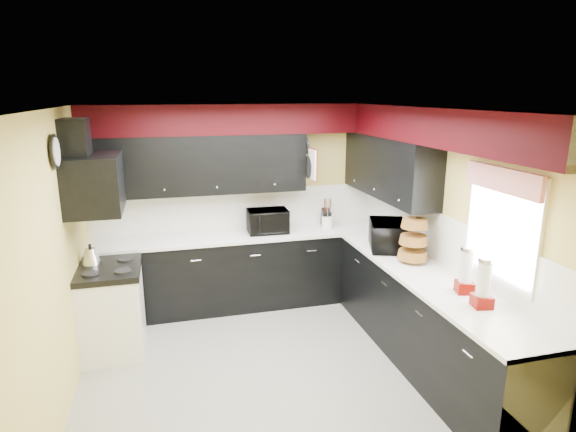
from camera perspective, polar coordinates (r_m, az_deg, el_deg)
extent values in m
plane|color=gray|center=(4.99, -2.15, -17.38)|extent=(3.60, 3.60, 0.00)
cube|color=#E0C666|center=(6.17, -5.95, 1.42)|extent=(3.60, 0.06, 2.50)
cube|color=#E0C666|center=(5.14, 17.69, -1.85)|extent=(0.06, 3.60, 2.50)
cube|color=#E0C666|center=(4.46, -25.61, -5.08)|extent=(0.06, 3.60, 2.50)
cube|color=white|center=(4.25, -2.47, 12.66)|extent=(3.60, 3.60, 0.06)
cube|color=black|center=(6.12, -5.31, -6.52)|extent=(3.60, 0.60, 0.90)
cube|color=black|center=(5.03, 15.88, -11.83)|extent=(0.60, 3.00, 0.90)
cube|color=white|center=(5.97, -5.41, -2.30)|extent=(3.62, 0.64, 0.04)
cube|color=white|center=(4.85, 16.26, -6.83)|extent=(0.64, 3.02, 0.04)
cube|color=white|center=(6.17, -5.92, 0.85)|extent=(3.60, 0.02, 0.50)
cube|color=white|center=(5.15, 17.54, -2.50)|extent=(0.02, 3.60, 0.50)
cube|color=black|center=(5.84, -10.69, 6.01)|extent=(2.60, 0.35, 0.70)
cube|color=black|center=(5.71, 11.81, 5.75)|extent=(0.35, 1.80, 0.70)
cube|color=black|center=(5.84, -5.94, 11.35)|extent=(3.60, 0.36, 0.35)
cube|color=black|center=(4.71, 17.99, 10.03)|extent=(0.36, 3.24, 0.35)
cube|color=white|center=(5.40, -20.07, -10.56)|extent=(0.60, 0.75, 0.86)
cube|color=black|center=(5.23, -20.50, -5.97)|extent=(0.62, 0.77, 0.06)
cube|color=black|center=(5.01, -21.96, 3.60)|extent=(0.50, 0.78, 0.55)
cube|color=black|center=(4.97, -23.91, 8.25)|extent=(0.24, 0.40, 0.40)
cube|color=red|center=(4.24, 24.06, 3.94)|extent=(0.04, 0.88, 0.20)
cube|color=white|center=(5.78, 2.90, 6.14)|extent=(0.03, 0.26, 0.35)
imported|color=black|center=(5.97, -2.40, -0.61)|extent=(0.51, 0.43, 0.29)
imported|color=black|center=(5.45, 11.74, -2.26)|extent=(0.54, 0.65, 0.31)
cylinder|color=white|center=(6.19, 4.69, -0.72)|extent=(0.20, 0.20, 0.16)
cube|color=black|center=(6.23, 4.51, -0.25)|extent=(0.12, 0.16, 0.23)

